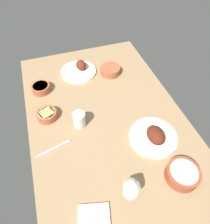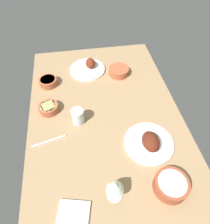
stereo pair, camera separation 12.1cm
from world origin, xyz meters
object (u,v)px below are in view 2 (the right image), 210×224
bowl_pasta (48,81)px  water_tumbler (78,116)px  bowl_potatoes (49,108)px  bowl_sauce (119,71)px  plate_far_side (150,142)px  bowl_cream (171,185)px  wine_glass (115,187)px  folded_napkin (73,219)px  fork_loose (49,141)px  plate_near_viewer (88,68)px

bowl_pasta → water_tumbler: bearing=26.6°
bowl_potatoes → bowl_sauce: bowl_sauce is taller
plate_far_side → bowl_potatoes: 62.05cm
bowl_cream → bowl_pasta: bowl_cream is taller
bowl_potatoes → wine_glass: 63.43cm
bowl_cream → wine_glass: 26.53cm
wine_glass → bowl_sauce: bearing=167.1°
wine_glass → folded_napkin: bearing=-69.7°
bowl_sauce → fork_loose: bearing=-44.4°
plate_far_side → bowl_sauce: size_ratio=1.87×
bowl_pasta → wine_glass: bearing=20.8°
bowl_potatoes → fork_loose: bowl_potatoes is taller
bowl_sauce → water_tumbler: water_tumbler is taller
folded_napkin → fork_loose: (-40.43, -10.29, -0.20)cm
plate_far_side → bowl_potatoes: bearing=-122.1°
water_tumbler → folded_napkin: water_tumbler is taller
plate_near_viewer → water_tumbler: bearing=-13.2°
bowl_sauce → fork_loose: bowl_sauce is taller
plate_near_viewer → bowl_potatoes: plate_near_viewer is taller
folded_napkin → fork_loose: bearing=-165.7°
folded_napkin → plate_far_side: bearing=125.2°
water_tumbler → wine_glass: bearing=15.9°
plate_far_side → water_tumbler: bearing=-121.5°
bowl_sauce → folded_napkin: bearing=-23.0°
bowl_potatoes → bowl_sauce: (-27.06, 48.45, 0.22)cm
bowl_cream → folded_napkin: 45.39cm
water_tumbler → plate_near_viewer: bearing=166.8°
folded_napkin → wine_glass: bearing=110.3°
plate_near_viewer → fork_loose: bearing=-25.6°
plate_far_side → wine_glass: wine_glass is taller
bowl_cream → plate_near_viewer: bearing=-163.2°
plate_near_viewer → folded_napkin: 99.33cm
plate_near_viewer → wine_glass: 91.10cm
bowl_potatoes → bowl_cream: 78.94cm
bowl_cream → bowl_pasta: (-80.21, -55.89, -0.72)cm
bowl_potatoes → fork_loose: 22.40cm
bowl_pasta → water_tumbler: water_tumbler is taller
water_tumbler → fork_loose: 20.61cm
plate_far_side → wine_glass: (22.69, -23.03, 7.42)cm
plate_far_side → fork_loose: 53.61cm
bowl_potatoes → wine_glass: wine_glass is taller
bowl_pasta → wine_glass: 85.32cm
bowl_potatoes → bowl_cream: (56.39, 55.23, 0.80)cm
bowl_sauce → wine_glass: size_ratio=1.00×
bowl_sauce → fork_loose: (49.36, -48.37, -2.35)cm
bowl_pasta → bowl_sauce: bowl_sauce is taller
plate_near_viewer → fork_loose: (57.39, -27.54, -1.49)cm
bowl_potatoes → bowl_pasta: (-23.82, -0.66, 0.08)cm
bowl_sauce → water_tumbler: size_ratio=1.51×
plate_near_viewer → plate_far_side: (68.03, 24.96, 0.61)cm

